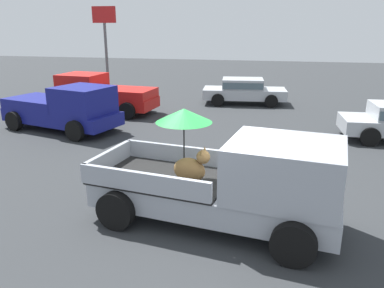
{
  "coord_description": "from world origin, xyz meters",
  "views": [
    {
      "loc": [
        1.17,
        -7.18,
        3.96
      ],
      "look_at": [
        -0.88,
        1.84,
        1.1
      ],
      "focal_mm": 35.78,
      "sensor_mm": 36.0,
      "label": 1
    }
  ],
  "objects_px": {
    "pickup_truck_main": "(236,182)",
    "parked_sedan_far": "(244,90)",
    "pickup_truck_far": "(65,109)",
    "motel_sign": "(105,34)",
    "pickup_truck_red": "(102,94)"
  },
  "relations": [
    {
      "from": "pickup_truck_main",
      "to": "motel_sign",
      "type": "distance_m",
      "value": 16.96
    },
    {
      "from": "parked_sedan_far",
      "to": "motel_sign",
      "type": "bearing_deg",
      "value": 167.47
    },
    {
      "from": "pickup_truck_main",
      "to": "pickup_truck_red",
      "type": "distance_m",
      "value": 12.06
    },
    {
      "from": "pickup_truck_main",
      "to": "parked_sedan_far",
      "type": "distance_m",
      "value": 13.16
    },
    {
      "from": "pickup_truck_main",
      "to": "pickup_truck_red",
      "type": "xyz_separation_m",
      "value": [
        -7.47,
        9.47,
        -0.09
      ]
    },
    {
      "from": "pickup_truck_red",
      "to": "pickup_truck_far",
      "type": "bearing_deg",
      "value": 96.08
    },
    {
      "from": "pickup_truck_far",
      "to": "parked_sedan_far",
      "type": "bearing_deg",
      "value": 62.6
    },
    {
      "from": "pickup_truck_main",
      "to": "parked_sedan_far",
      "type": "relative_size",
      "value": 1.18
    },
    {
      "from": "pickup_truck_red",
      "to": "motel_sign",
      "type": "distance_m",
      "value": 5.55
    },
    {
      "from": "parked_sedan_far",
      "to": "motel_sign",
      "type": "xyz_separation_m",
      "value": [
        -8.12,
        0.9,
        2.8
      ]
    },
    {
      "from": "pickup_truck_far",
      "to": "motel_sign",
      "type": "height_order",
      "value": "motel_sign"
    },
    {
      "from": "pickup_truck_main",
      "to": "parked_sedan_far",
      "type": "height_order",
      "value": "pickup_truck_main"
    },
    {
      "from": "pickup_truck_far",
      "to": "parked_sedan_far",
      "type": "height_order",
      "value": "pickup_truck_far"
    },
    {
      "from": "pickup_truck_far",
      "to": "motel_sign",
      "type": "bearing_deg",
      "value": 117.46
    },
    {
      "from": "pickup_truck_red",
      "to": "motel_sign",
      "type": "height_order",
      "value": "motel_sign"
    }
  ]
}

